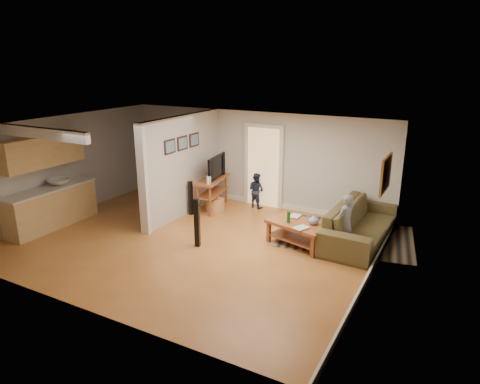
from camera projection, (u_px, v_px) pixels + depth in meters
name	position (u px, v px, depth m)	size (l,w,h in m)	color
ground	(193.00, 242.00, 9.28)	(7.50, 7.50, 0.00)	#995A26
room_shell	(162.00, 167.00, 9.69)	(7.54, 6.02, 2.52)	#BBB7B3
area_rug	(346.00, 236.00, 9.54)	(2.86, 2.09, 0.01)	black
sofa	(360.00, 240.00, 9.36)	(2.73, 1.07, 0.80)	brown
coffee_table	(300.00, 228.00, 9.00)	(1.45, 1.07, 0.77)	brown
tv_console	(213.00, 181.00, 11.11)	(0.71, 1.38, 1.14)	brown
speaker_left	(197.00, 223.00, 8.91)	(0.11, 0.11, 1.05)	black
speaker_right	(191.00, 198.00, 10.78)	(0.09, 0.09, 0.88)	black
toy_basket	(215.00, 204.00, 11.11)	(0.49, 0.49, 0.44)	#A88349
child	(343.00, 250.00, 8.86)	(0.44, 0.29, 1.22)	gray
toddler	(256.00, 207.00, 11.46)	(0.46, 0.36, 0.94)	#212845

